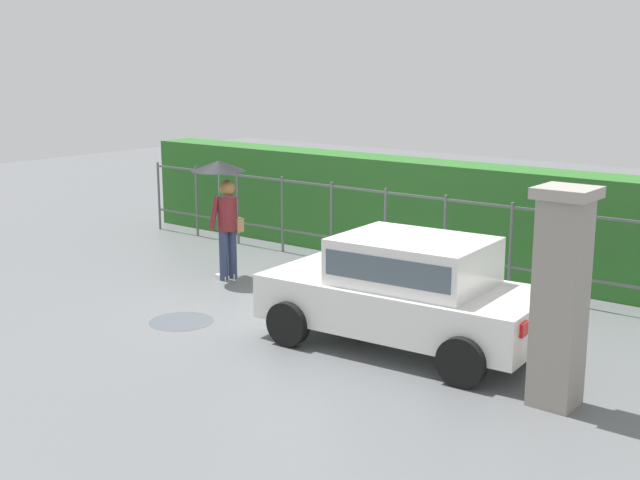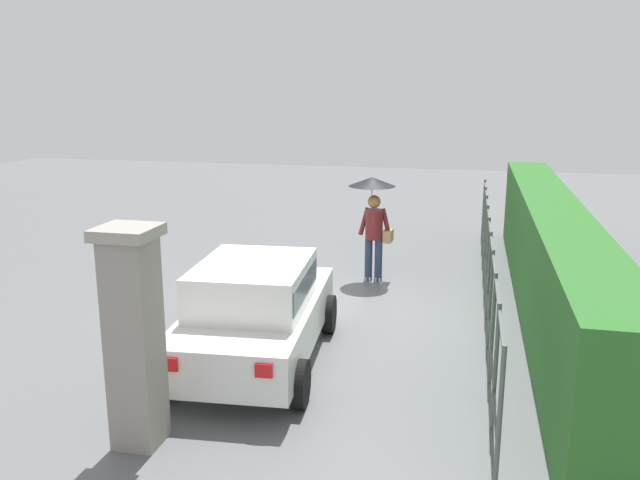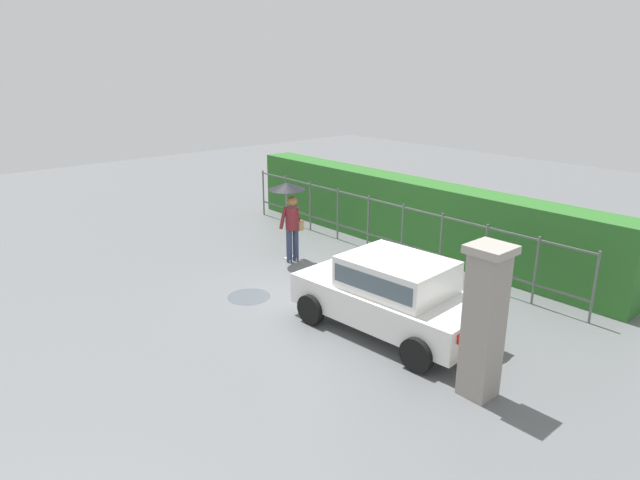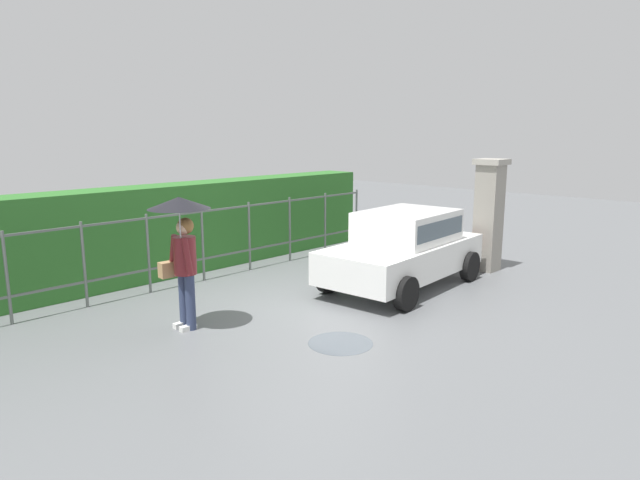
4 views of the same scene
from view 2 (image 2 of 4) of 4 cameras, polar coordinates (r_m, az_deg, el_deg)
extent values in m
plane|color=slate|center=(11.33, 0.57, -6.35)|extent=(40.00, 40.00, 0.00)
cube|color=white|center=(9.32, -5.47, -7.07)|extent=(3.81, 1.90, 0.60)
cube|color=white|center=(8.99, -5.79, -3.81)|extent=(2.00, 1.57, 0.60)
cube|color=#4C5B66|center=(8.99, -5.79, -3.69)|extent=(1.85, 1.58, 0.33)
cylinder|color=black|center=(10.77, -8.17, -5.88)|extent=(0.61, 0.22, 0.60)
cylinder|color=black|center=(10.42, 0.77, -6.40)|extent=(0.61, 0.22, 0.60)
cylinder|color=black|center=(8.58, -13.07, -11.26)|extent=(0.61, 0.22, 0.60)
cylinder|color=black|center=(8.14, -1.75, -12.31)|extent=(0.61, 0.22, 0.60)
cube|color=red|center=(7.79, -12.89, -10.42)|extent=(0.07, 0.20, 0.16)
cube|color=red|center=(7.48, -4.87, -11.17)|extent=(0.07, 0.20, 0.16)
cylinder|color=#2D3856|center=(13.09, 4.22, -1.68)|extent=(0.15, 0.15, 0.86)
cylinder|color=#2D3856|center=(13.05, 5.07, -1.74)|extent=(0.15, 0.15, 0.86)
cube|color=white|center=(13.25, 4.24, -3.24)|extent=(0.26, 0.10, 0.08)
cube|color=white|center=(13.21, 5.09, -3.31)|extent=(0.26, 0.10, 0.08)
cylinder|color=maroon|center=(12.90, 4.70, 1.38)|extent=(0.34, 0.34, 0.58)
sphere|color=#DBAD89|center=(12.82, 4.74, 3.26)|extent=(0.22, 0.22, 0.22)
sphere|color=olive|center=(12.79, 4.71, 3.32)|extent=(0.25, 0.25, 0.25)
cylinder|color=maroon|center=(13.02, 3.83, 1.63)|extent=(0.11, 0.23, 0.56)
cylinder|color=maroon|center=(12.93, 5.73, 1.51)|extent=(0.11, 0.23, 0.56)
cylinder|color=#B2B2B7|center=(12.95, 4.48, 2.98)|extent=(0.02, 0.02, 0.77)
cone|color=black|center=(12.87, 4.52, 5.05)|extent=(0.92, 0.92, 0.17)
cube|color=tan|center=(13.02, 5.91, 0.38)|extent=(0.35, 0.18, 0.24)
cube|color=gray|center=(7.32, -15.72, -8.64)|extent=(0.48, 0.48, 2.30)
cube|color=#9E998E|center=(6.96, -16.35, 0.64)|extent=(0.60, 0.60, 0.12)
cylinder|color=#59605B|center=(17.03, 13.95, 2.60)|extent=(0.05, 0.05, 1.50)
cylinder|color=#59605B|center=(15.84, 14.01, 1.80)|extent=(0.05, 0.05, 1.50)
cylinder|color=#59605B|center=(14.66, 14.08, 0.88)|extent=(0.05, 0.05, 1.50)
cylinder|color=#59605B|center=(13.48, 14.16, -0.21)|extent=(0.05, 0.05, 1.50)
cylinder|color=#59605B|center=(12.31, 14.25, -1.50)|extent=(0.05, 0.05, 1.50)
cylinder|color=#59605B|center=(11.14, 14.37, -3.07)|extent=(0.05, 0.05, 1.50)
cylinder|color=#59605B|center=(9.99, 14.51, -5.00)|extent=(0.05, 0.05, 1.50)
cylinder|color=#59605B|center=(8.85, 14.70, -7.44)|extent=(0.05, 0.05, 1.50)
cylinder|color=#59605B|center=(7.73, 14.94, -10.58)|extent=(0.05, 0.05, 1.50)
cylinder|color=#59605B|center=(6.64, 15.26, -14.77)|extent=(0.05, 0.05, 1.50)
cube|color=#59605B|center=(11.57, 14.50, 0.95)|extent=(10.88, 0.03, 0.04)
cube|color=#59605B|center=(11.81, 14.23, -3.65)|extent=(10.88, 0.03, 0.04)
cube|color=#2D6B28|center=(11.75, 19.23, -1.55)|extent=(11.88, 0.90, 1.90)
cylinder|color=#4C545B|center=(12.60, -5.86, -4.35)|extent=(0.94, 0.94, 0.00)
camera|label=1|loc=(11.98, -65.06, 5.21)|focal=46.72mm
camera|label=3|loc=(10.32, -68.19, 11.04)|focal=31.11mm
camera|label=4|loc=(19.20, -14.98, 10.49)|focal=31.10mm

